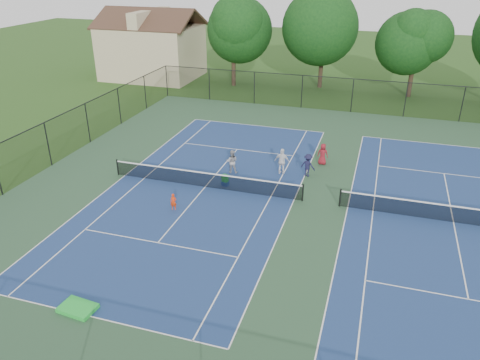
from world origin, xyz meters
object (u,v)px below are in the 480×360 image
(clapboard_house, at_px, (152,50))
(instructor, at_px, (232,161))
(tree_back_b, at_px, (324,23))
(tree_back_a, at_px, (233,27))
(tree_back_c, at_px, (417,40))
(ball_crate, at_px, (225,183))
(ball_hopper, at_px, (225,178))
(bystander_b, at_px, (308,165))
(child_player, at_px, (173,202))
(bystander_a, at_px, (282,161))
(bystander_c, at_px, (323,154))

(clapboard_house, relative_size, instructor, 7.03)
(tree_back_b, relative_size, instructor, 6.53)
(tree_back_a, height_order, clapboard_house, tree_back_a)
(tree_back_c, xyz_separation_m, ball_crate, (-10.91, -24.43, -5.34))
(tree_back_c, bearing_deg, ball_crate, -114.06)
(ball_hopper, bearing_deg, tree_back_a, 106.83)
(bystander_b, bearing_deg, tree_back_a, -41.44)
(child_player, bearing_deg, bystander_a, 42.61)
(bystander_c, height_order, ball_crate, bystander_c)
(clapboard_house, distance_m, child_player, 32.14)
(tree_back_c, xyz_separation_m, bystander_c, (-5.74, -19.42, -4.75))
(ball_crate, bearing_deg, bystander_c, 44.14)
(tree_back_c, distance_m, bystander_a, 23.60)
(bystander_c, bearing_deg, bystander_a, 48.12)
(bystander_a, height_order, ball_hopper, bystander_a)
(ball_crate, height_order, ball_hopper, ball_hopper)
(clapboard_house, bearing_deg, tree_back_b, 3.01)
(tree_back_b, xyz_separation_m, child_player, (-3.64, -29.11, -6.12))
(tree_back_a, distance_m, tree_back_b, 9.24)
(instructor, xyz_separation_m, ball_crate, (0.21, -1.96, -0.63))
(tree_back_c, relative_size, child_player, 8.76)
(bystander_c, bearing_deg, bystander_b, 76.42)
(clapboard_house, relative_size, ball_hopper, 24.73)
(bystander_a, bearing_deg, ball_crate, 47.22)
(bystander_a, bearing_deg, tree_back_b, -83.20)
(tree_back_c, relative_size, bystander_b, 5.60)
(tree_back_a, height_order, bystander_b, tree_back_a)
(tree_back_a, xyz_separation_m, child_player, (5.36, -27.11, -5.56))
(bystander_a, height_order, ball_crate, bystander_a)
(tree_back_c, distance_m, instructor, 25.51)
(bystander_b, height_order, ball_crate, bystander_b)
(ball_hopper, bearing_deg, ball_crate, 0.00)
(instructor, bearing_deg, bystander_a, -177.60)
(clapboard_house, bearing_deg, ball_hopper, -55.03)
(bystander_a, xyz_separation_m, ball_crate, (-2.92, -2.72, -0.72))
(tree_back_c, relative_size, bystander_a, 4.90)
(tree_back_a, distance_m, clapboard_house, 10.47)
(tree_back_b, bearing_deg, ball_crate, -94.30)
(bystander_c, distance_m, ball_hopper, 7.20)
(bystander_a, distance_m, ball_crate, 4.05)
(bystander_a, bearing_deg, bystander_b, -170.69)
(tree_back_b, height_order, ball_hopper, tree_back_b)
(bystander_a, relative_size, ball_crate, 4.18)
(tree_back_a, xyz_separation_m, bystander_c, (12.26, -18.42, -5.31))
(tree_back_c, xyz_separation_m, instructor, (-11.12, -22.48, -4.71))
(tree_back_c, xyz_separation_m, ball_hopper, (-10.91, -24.43, -4.98))
(tree_back_b, distance_m, instructor, 24.28)
(bystander_b, bearing_deg, ball_crate, 51.25)
(bystander_b, bearing_deg, clapboard_house, -25.85)
(instructor, xyz_separation_m, ball_hopper, (0.21, -1.96, -0.27))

